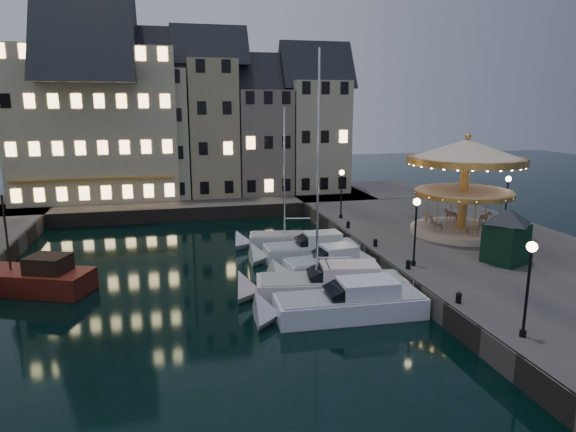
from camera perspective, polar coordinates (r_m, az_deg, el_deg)
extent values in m
plane|color=black|center=(29.35, 1.72, -9.52)|extent=(160.00, 160.00, 0.00)
cube|color=#474442|center=(39.92, 19.21, -3.25)|extent=(16.00, 56.00, 1.30)
cube|color=#474442|center=(55.26, -13.99, 1.30)|extent=(44.00, 12.00, 1.30)
cube|color=#47423A|center=(36.33, 8.45, -4.20)|extent=(0.15, 44.00, 1.30)
cube|color=#47423A|center=(49.38, -11.72, 0.11)|extent=(48.00, 0.15, 1.30)
cylinder|color=black|center=(24.37, 24.64, -11.76)|extent=(0.28, 0.28, 0.30)
cylinder|color=black|center=(23.74, 25.02, -7.89)|extent=(0.12, 0.12, 3.80)
sphere|color=#FFD18C|center=(23.15, 25.48, -3.11)|extent=(0.44, 0.44, 0.44)
cylinder|color=black|center=(32.24, 13.77, -5.11)|extent=(0.28, 0.28, 0.30)
cylinder|color=black|center=(31.76, 13.93, -2.09)|extent=(0.12, 0.12, 3.80)
sphere|color=#FFD18C|center=(31.33, 14.13, 1.54)|extent=(0.44, 0.44, 0.44)
cylinder|color=black|center=(44.25, 5.89, -0.05)|extent=(0.28, 0.28, 0.30)
cylinder|color=black|center=(43.91, 5.94, 2.18)|extent=(0.12, 0.12, 3.80)
sphere|color=#FFD18C|center=(43.59, 6.00, 4.83)|extent=(0.44, 0.44, 0.44)
cylinder|color=black|center=(43.83, 22.87, -1.10)|extent=(0.28, 0.28, 0.30)
cylinder|color=black|center=(43.48, 23.06, 1.14)|extent=(0.12, 0.12, 3.80)
sphere|color=#FFD18C|center=(43.16, 23.29, 3.81)|extent=(0.44, 0.44, 0.44)
cylinder|color=black|center=(27.02, 18.42, -8.74)|extent=(0.28, 0.28, 0.40)
sphere|color=black|center=(26.94, 18.45, -8.31)|extent=(0.30, 0.30, 0.30)
cylinder|color=black|center=(31.53, 13.21, -5.38)|extent=(0.28, 0.28, 0.40)
sphere|color=black|center=(31.47, 13.23, -5.00)|extent=(0.30, 0.30, 0.30)
cylinder|color=black|center=(35.88, 9.68, -3.05)|extent=(0.28, 0.28, 0.40)
sphere|color=black|center=(35.82, 9.69, -2.71)|extent=(0.30, 0.30, 0.30)
cylinder|color=black|center=(40.83, 6.70, -1.06)|extent=(0.28, 0.28, 0.40)
sphere|color=black|center=(40.78, 6.70, -0.76)|extent=(0.30, 0.30, 0.30)
cube|color=tan|center=(57.78, -25.86, 7.07)|extent=(5.00, 8.00, 11.00)
cube|color=slate|center=(56.82, -20.50, 7.96)|extent=(5.60, 8.00, 12.00)
cube|color=#A8A889|center=(56.37, -14.36, 8.83)|extent=(6.20, 8.00, 13.00)
cube|color=tan|center=(56.55, -8.48, 9.60)|extent=(5.00, 8.00, 14.00)
cube|color=slate|center=(57.37, -2.95, 8.26)|extent=(5.60, 8.00, 11.00)
cube|color=tan|center=(58.72, 2.93, 8.84)|extent=(6.20, 8.00, 12.00)
cube|color=#BFB894|center=(56.74, -20.56, 9.47)|extent=(16.00, 9.00, 15.00)
cube|color=silver|center=(27.52, 6.85, -10.13)|extent=(7.92, 2.86, 1.30)
cube|color=gray|center=(27.27, 6.89, -8.83)|extent=(7.52, 2.64, 0.10)
cube|color=silver|center=(27.42, 8.80, -7.81)|extent=(3.04, 2.05, 0.80)
cube|color=black|center=(26.97, 5.63, -8.29)|extent=(1.36, 1.87, 1.00)
cube|color=silver|center=(30.07, 4.83, -8.08)|extent=(8.90, 3.90, 1.30)
cube|color=gray|center=(29.84, 4.85, -6.88)|extent=(8.44, 3.63, 0.10)
cube|color=silver|center=(29.87, 6.83, -6.03)|extent=(3.53, 2.41, 0.80)
cube|color=black|center=(29.64, 3.54, -6.32)|extent=(1.67, 1.98, 1.04)
cylinder|color=silver|center=(28.34, 3.34, 4.14)|extent=(0.14, 0.14, 11.58)
cube|color=silver|center=(33.61, 4.57, -5.84)|extent=(5.89, 2.81, 1.30)
cube|color=gray|center=(33.41, 4.59, -4.75)|extent=(5.59, 2.61, 0.10)
cube|color=silver|center=(33.56, 5.66, -3.92)|extent=(2.33, 1.87, 0.80)
cube|color=black|center=(33.13, 3.88, -4.29)|extent=(1.17, 1.63, 0.86)
cube|color=silver|center=(36.85, 2.61, -4.16)|extent=(6.73, 2.35, 1.30)
cube|color=gray|center=(36.66, 2.62, -3.16)|extent=(6.39, 2.16, 0.10)
cube|color=silver|center=(36.78, 3.82, -2.43)|extent=(2.57, 1.72, 0.80)
cube|color=black|center=(36.42, 1.82, -2.72)|extent=(1.17, 1.58, 0.92)
cube|color=silver|center=(39.70, 0.58, -2.93)|extent=(6.95, 3.23, 1.30)
cube|color=gray|center=(39.52, 0.58, -1.99)|extent=(6.59, 3.01, 0.10)
cylinder|color=silver|center=(38.62, -0.40, 4.46)|extent=(0.14, 0.14, 9.01)
cube|color=#581912|center=(34.47, -26.99, -6.56)|extent=(8.10, 5.40, 1.50)
cube|color=black|center=(33.27, -25.10, -4.86)|extent=(2.78, 2.56, 1.02)
cylinder|color=black|center=(34.30, -28.82, -1.71)|extent=(0.12, 0.12, 4.60)
cylinder|color=beige|center=(40.99, 18.65, -1.54)|extent=(7.48, 7.48, 0.47)
cylinder|color=gold|center=(40.38, 18.96, 2.78)|extent=(0.65, 0.65, 5.80)
cylinder|color=beige|center=(40.40, 18.95, 2.65)|extent=(6.92, 6.92, 0.17)
cylinder|color=gold|center=(40.42, 18.93, 2.42)|extent=(7.18, 7.18, 0.33)
cone|color=beige|center=(40.02, 19.26, 7.01)|extent=(8.61, 8.61, 1.50)
cylinder|color=gold|center=(40.10, 19.18, 5.88)|extent=(8.61, 8.61, 0.47)
sphere|color=gold|center=(39.96, 19.36, 8.34)|extent=(0.47, 0.47, 0.47)
imported|color=beige|center=(42.82, 21.02, -0.17)|extent=(1.56, 1.13, 0.94)
cube|color=black|center=(34.25, 23.03, -2.80)|extent=(2.72, 2.72, 2.51)
pyramid|color=black|center=(33.78, 23.34, 0.80)|extent=(3.35, 3.35, 0.94)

